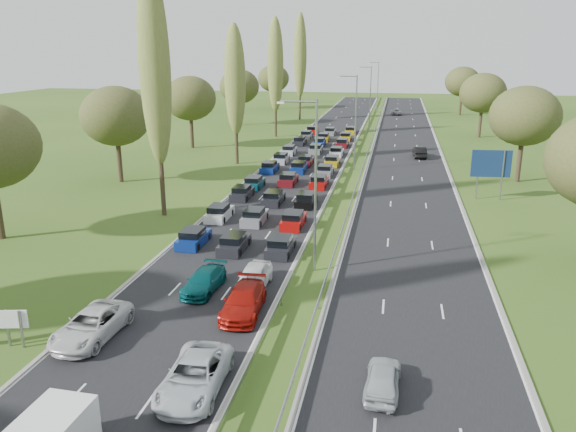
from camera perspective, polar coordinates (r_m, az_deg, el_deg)
The scene contains 19 objects.
ground at distance 75.47m, azimuth 6.83°, elevation 5.00°, with size 260.00×260.00×0.00m, color #304B17.
near_carriageway at distance 78.66m, azimuth 2.05°, elevation 5.58°, with size 10.50×215.00×0.04m, color black.
far_carriageway at distance 77.75m, azimuth 11.96°, elevation 5.10°, with size 10.50×215.00×0.04m, color black.
central_reservation at distance 77.81m, azimuth 6.99°, elevation 5.76°, with size 2.36×215.00×0.32m.
lamp_columns at distance 72.52m, azimuth 6.87°, elevation 9.33°, with size 0.18×140.18×12.00m.
poplar_row at distance 65.52m, azimuth -8.16°, elevation 14.11°, with size 2.80×127.80×22.44m.
woodland_left at distance 65.13m, azimuth -18.49°, elevation 9.26°, with size 8.00×166.00×11.10m.
woodland_right at distance 62.52m, azimuth 24.38°, elevation 8.37°, with size 8.00×153.00×11.10m.
traffic_queue_fill at distance 73.81m, azimuth 1.43°, elevation 5.19°, with size 9.13×67.76×0.80m.
near_car_2 at distance 32.68m, azimuth -19.34°, elevation -10.41°, with size 2.55×5.52×1.53m, color silver.
near_car_7 at distance 36.97m, azimuth -8.55°, elevation -6.54°, with size 1.88×4.63×1.34m, color #044346.
near_car_10 at distance 26.99m, azimuth -9.48°, elevation -15.72°, with size 2.57×5.57×1.55m, color silver.
near_car_11 at distance 33.70m, azimuth -4.54°, elevation -8.60°, with size 2.14×5.28×1.53m, color #960F09.
near_car_12 at distance 37.02m, azimuth -3.49°, elevation -6.17°, with size 1.83×4.54×1.55m, color silver.
far_car_0 at distance 27.03m, azimuth 9.62°, elevation -15.94°, with size 1.58×3.92×1.33m, color #A5AAAF.
far_car_1 at distance 83.41m, azimuth 13.22°, elevation 6.35°, with size 1.65×4.73×1.56m, color black.
far_car_2 at distance 137.27m, azimuth 10.94°, elevation 10.37°, with size 2.30×4.99×1.39m, color gray.
info_sign at distance 33.11m, azimuth -26.10°, elevation -9.75°, with size 1.48×0.43×2.10m.
direction_sign at distance 61.36m, azimuth 19.93°, elevation 4.81°, with size 4.00×0.40×5.20m.
Camera 1 is at (9.74, 6.25, 15.16)m, focal length 35.00 mm.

